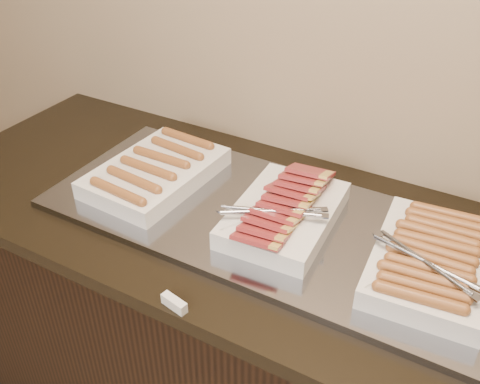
% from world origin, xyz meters
% --- Properties ---
extents(counter, '(2.06, 0.76, 0.90)m').
position_xyz_m(counter, '(0.00, 2.13, 0.45)').
color(counter, black).
rests_on(counter, ground).
extents(warming_tray, '(1.20, 0.50, 0.02)m').
position_xyz_m(warming_tray, '(-0.00, 2.13, 0.91)').
color(warming_tray, gray).
rests_on(warming_tray, counter).
extents(dish_left, '(0.27, 0.39, 0.07)m').
position_xyz_m(dish_left, '(-0.37, 2.13, 0.95)').
color(dish_left, silver).
rests_on(dish_left, warming_tray).
extents(dish_center, '(0.27, 0.38, 0.10)m').
position_xyz_m(dish_center, '(0.03, 2.13, 0.96)').
color(dish_center, silver).
rests_on(dish_center, warming_tray).
extents(dish_right, '(0.28, 0.39, 0.08)m').
position_xyz_m(dish_right, '(0.39, 2.13, 0.95)').
color(dish_right, silver).
rests_on(dish_right, warming_tray).
extents(label_holder, '(0.07, 0.03, 0.03)m').
position_xyz_m(label_holder, '(-0.06, 1.77, 0.91)').
color(label_holder, silver).
rests_on(label_holder, counter).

